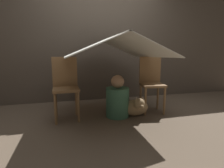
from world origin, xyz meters
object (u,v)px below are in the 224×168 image
object	(u,v)px
chair_left	(66,85)
person_front	(117,100)
chair_right	(151,81)
dog	(136,107)

from	to	relation	value
chair_left	person_front	bearing A→B (deg)	-11.65
chair_left	person_front	distance (m)	0.81
chair_left	chair_right	distance (m)	1.40
chair_right	person_front	xyz separation A→B (m)	(-0.63, -0.13, -0.24)
person_front	dog	bearing A→B (deg)	-13.66
person_front	chair_right	bearing A→B (deg)	11.55
chair_right	dog	distance (m)	0.54
chair_right	dog	size ratio (longest dim) A/B	2.11
chair_left	person_front	size ratio (longest dim) A/B	1.41
person_front	dog	distance (m)	0.31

